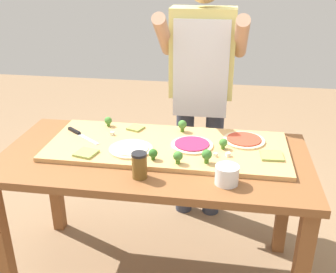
# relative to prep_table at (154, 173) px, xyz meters

# --- Properties ---
(ground_plane) EXTENTS (8.00, 8.00, 0.00)m
(ground_plane) POSITION_rel_prep_table_xyz_m (0.00, 0.00, -0.68)
(ground_plane) COLOR #896B4C
(prep_table) EXTENTS (1.60, 0.77, 0.79)m
(prep_table) POSITION_rel_prep_table_xyz_m (0.00, 0.00, 0.00)
(prep_table) COLOR brown
(prep_table) RESTS_ON ground
(cutting_board) EXTENTS (1.27, 0.52, 0.02)m
(cutting_board) POSITION_rel_prep_table_xyz_m (0.06, 0.08, 0.12)
(cutting_board) COLOR tan
(cutting_board) RESTS_ON prep_table
(chefs_knife) EXTENTS (0.24, 0.19, 0.02)m
(chefs_knife) POSITION_rel_prep_table_xyz_m (-0.46, 0.13, 0.14)
(chefs_knife) COLOR #B7BABF
(chefs_knife) RESTS_ON cutting_board
(pizza_whole_white_garlic) EXTENTS (0.23, 0.23, 0.02)m
(pizza_whole_white_garlic) POSITION_rel_prep_table_xyz_m (-0.12, -0.01, 0.14)
(pizza_whole_white_garlic) COLOR beige
(pizza_whole_white_garlic) RESTS_ON cutting_board
(pizza_whole_tomato_red) EXTENTS (0.23, 0.23, 0.02)m
(pizza_whole_tomato_red) POSITION_rel_prep_table_xyz_m (0.46, 0.19, 0.14)
(pizza_whole_tomato_red) COLOR beige
(pizza_whole_tomato_red) RESTS_ON cutting_board
(pizza_whole_beet_magenta) EXTENTS (0.22, 0.22, 0.02)m
(pizza_whole_beet_magenta) POSITION_rel_prep_table_xyz_m (0.19, 0.08, 0.14)
(pizza_whole_beet_magenta) COLOR beige
(pizza_whole_beet_magenta) RESTS_ON cutting_board
(pizza_slice_far_left) EXTENTS (0.12, 0.12, 0.01)m
(pizza_slice_far_left) POSITION_rel_prep_table_xyz_m (-0.33, -0.10, 0.14)
(pizza_slice_far_left) COLOR #899E4C
(pizza_slice_far_left) RESTS_ON cutting_board
(pizza_slice_near_left) EXTENTS (0.12, 0.12, 0.01)m
(pizza_slice_near_left) POSITION_rel_prep_table_xyz_m (0.59, 0.02, 0.14)
(pizza_slice_near_left) COLOR #899E4C
(pizza_slice_near_left) RESTS_ON cutting_board
(pizza_slice_center) EXTENTS (0.10, 0.10, 0.01)m
(pizza_slice_center) POSITION_rel_prep_table_xyz_m (-0.16, 0.26, 0.14)
(pizza_slice_center) COLOR #899E4C
(pizza_slice_center) RESTS_ON cutting_board
(broccoli_floret_front_right) EXTENTS (0.05, 0.05, 0.07)m
(broccoli_floret_front_right) POSITION_rel_prep_table_xyz_m (0.28, -0.10, 0.18)
(broccoli_floret_front_right) COLOR #3F7220
(broccoli_floret_front_right) RESTS_ON cutting_board
(broccoli_floret_back_left) EXTENTS (0.04, 0.04, 0.06)m
(broccoli_floret_back_left) POSITION_rel_prep_table_xyz_m (-0.33, 0.28, 0.17)
(broccoli_floret_back_left) COLOR #487A23
(broccoli_floret_back_left) RESTS_ON cutting_board
(broccoli_floret_front_mid) EXTENTS (0.04, 0.04, 0.06)m
(broccoli_floret_front_mid) POSITION_rel_prep_table_xyz_m (0.02, -0.10, 0.17)
(broccoli_floret_front_mid) COLOR #366618
(broccoli_floret_front_mid) RESTS_ON cutting_board
(broccoli_floret_center_right) EXTENTS (0.05, 0.05, 0.07)m
(broccoli_floret_center_right) POSITION_rel_prep_table_xyz_m (0.11, 0.26, 0.18)
(broccoli_floret_center_right) COLOR #487A23
(broccoli_floret_center_right) RESTS_ON cutting_board
(broccoli_floret_center_left) EXTENTS (0.04, 0.04, 0.06)m
(broccoli_floret_center_left) POSITION_rel_prep_table_xyz_m (0.35, 0.07, 0.17)
(broccoli_floret_center_left) COLOR #487A23
(broccoli_floret_center_left) RESTS_ON cutting_board
(broccoli_floret_back_mid) EXTENTS (0.05, 0.05, 0.06)m
(broccoli_floret_back_mid) POSITION_rel_prep_table_xyz_m (0.14, -0.12, 0.17)
(broccoli_floret_back_mid) COLOR #487A23
(broccoli_floret_back_mid) RESTS_ON cutting_board
(cheese_crumble_a) EXTENTS (0.02, 0.02, 0.02)m
(cheese_crumble_a) POSITION_rel_prep_table_xyz_m (-0.27, 0.16, 0.14)
(cheese_crumble_a) COLOR silver
(cheese_crumble_a) RESTS_ON cutting_board
(cheese_crumble_b) EXTENTS (0.03, 0.03, 0.02)m
(cheese_crumble_b) POSITION_rel_prep_table_xyz_m (0.38, -0.01, 0.14)
(cheese_crumble_b) COLOR white
(cheese_crumble_b) RESTS_ON cutting_board
(cheese_crumble_c) EXTENTS (0.02, 0.02, 0.02)m
(cheese_crumble_c) POSITION_rel_prep_table_xyz_m (0.32, -0.02, 0.14)
(cheese_crumble_c) COLOR silver
(cheese_crumble_c) RESTS_ON cutting_board
(flour_cup) EXTENTS (0.11, 0.11, 0.09)m
(flour_cup) POSITION_rel_prep_table_xyz_m (0.38, -0.23, 0.15)
(flour_cup) COLOR white
(flour_cup) RESTS_ON prep_table
(sauce_jar) EXTENTS (0.07, 0.07, 0.12)m
(sauce_jar) POSITION_rel_prep_table_xyz_m (-0.02, -0.24, 0.17)
(sauce_jar) COLOR brown
(sauce_jar) RESTS_ON prep_table
(cook_center) EXTENTS (0.54, 0.39, 1.67)m
(cook_center) POSITION_rel_prep_table_xyz_m (0.19, 0.67, 0.32)
(cook_center) COLOR #333847
(cook_center) RESTS_ON ground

